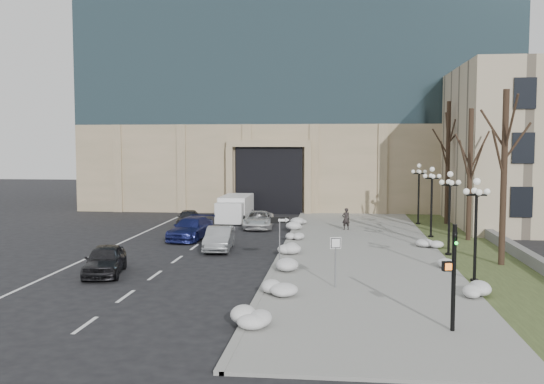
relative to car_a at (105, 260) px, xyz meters
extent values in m
plane|color=black|center=(8.92, -5.90, -0.71)|extent=(160.00, 160.00, 0.00)
cube|color=gray|center=(12.42, 8.10, -0.65)|extent=(9.00, 40.00, 0.12)
cube|color=gray|center=(7.92, 8.10, -0.64)|extent=(0.30, 40.00, 0.14)
cube|color=#394522|center=(18.92, 8.10, -0.66)|extent=(4.00, 40.00, 0.10)
cube|color=slate|center=(20.92, 10.10, -0.36)|extent=(0.50, 30.00, 0.70)
cube|color=tan|center=(6.92, 36.10, 3.29)|extent=(40.00, 20.00, 8.00)
cube|color=black|center=(4.92, 27.10, 2.29)|extent=(6.00, 2.50, 6.00)
cube|color=tan|center=(4.92, 25.70, 5.59)|extent=(7.50, 0.60, 0.60)
cube|color=tan|center=(1.42, 25.70, 2.29)|extent=(0.60, 0.60, 6.00)
cube|color=tan|center=(8.42, 25.70, 2.29)|extent=(0.60, 0.60, 6.00)
cube|color=black|center=(22.92, 13.10, 1.79)|extent=(1.40, 0.25, 2.00)
cube|color=black|center=(22.92, 13.10, 5.29)|extent=(1.40, 0.25, 2.00)
cube|color=black|center=(22.92, 13.10, 8.79)|extent=(1.40, 0.25, 2.00)
imported|color=black|center=(0.00, 0.00, 0.00)|extent=(2.51, 4.45, 1.43)
imported|color=#95999C|center=(4.15, 7.16, -0.03)|extent=(1.75, 4.28, 1.38)
imported|color=navy|center=(1.50, 10.99, 0.00)|extent=(2.59, 5.16, 1.44)
imported|color=white|center=(5.21, 16.66, -0.07)|extent=(2.43, 4.76, 1.29)
imported|color=#28282D|center=(-0.28, 17.21, -0.08)|extent=(1.94, 3.89, 1.27)
imported|color=black|center=(11.66, 15.74, 0.19)|extent=(0.66, 0.53, 1.57)
cube|color=silver|center=(2.71, 21.61, 0.29)|extent=(2.21, 5.01, 2.00)
cube|color=silver|center=(2.70, 18.60, 0.19)|extent=(2.10, 1.60, 1.60)
cylinder|color=black|center=(1.70, 18.81, -0.36)|extent=(0.25, 0.70, 0.70)
cylinder|color=black|center=(3.70, 18.80, -0.36)|extent=(0.25, 0.70, 0.70)
cylinder|color=black|center=(1.71, 23.11, -0.36)|extent=(0.25, 0.70, 0.70)
cylinder|color=black|center=(3.71, 23.11, -0.36)|extent=(0.25, 0.70, 0.70)
cylinder|color=slate|center=(8.19, 2.33, 0.56)|extent=(0.06, 0.06, 2.56)
cube|color=black|center=(8.19, 2.33, 1.74)|extent=(0.90, 0.33, 0.31)
cube|color=white|center=(8.33, 2.35, 1.74)|extent=(0.42, 0.15, 0.12)
cone|color=white|center=(8.57, 2.42, 1.74)|extent=(0.28, 0.31, 0.26)
cylinder|color=slate|center=(11.00, -1.85, 0.41)|extent=(0.06, 0.06, 2.25)
cube|color=white|center=(11.00, -1.85, 1.33)|extent=(0.48, 0.20, 0.49)
cube|color=black|center=(11.01, -1.87, 1.33)|extent=(0.41, 0.15, 0.43)
cube|color=white|center=(11.01, -1.88, 1.33)|extent=(0.35, 0.13, 0.37)
cylinder|color=black|center=(14.88, -7.51, 1.11)|extent=(0.15, 0.15, 3.65)
cylinder|color=black|center=(14.88, -7.51, -0.67)|extent=(0.46, 0.46, 0.09)
imported|color=black|center=(14.88, -7.51, 2.30)|extent=(0.33, 0.83, 0.16)
sphere|color=#19E533|center=(14.92, -7.65, 2.35)|extent=(0.11, 0.11, 0.11)
cube|color=black|center=(14.66, -7.57, 1.57)|extent=(0.35, 0.26, 0.32)
cube|color=orange|center=(14.69, -7.67, 1.57)|extent=(0.23, 0.07, 0.23)
ellipsoid|color=silver|center=(8.17, -7.83, -0.41)|extent=(1.10, 1.60, 0.36)
ellipsoid|color=silver|center=(8.59, -3.15, -0.41)|extent=(1.10, 1.60, 0.36)
ellipsoid|color=silver|center=(8.61, 1.56, -0.41)|extent=(1.10, 1.60, 0.36)
ellipsoid|color=silver|center=(8.25, 6.19, -0.41)|extent=(1.10, 1.60, 0.36)
ellipsoid|color=silver|center=(8.37, 10.59, -0.41)|extent=(1.10, 1.60, 0.36)
ellipsoid|color=silver|center=(8.23, 15.17, -0.41)|extent=(1.10, 1.60, 0.36)
ellipsoid|color=silver|center=(8.36, 18.56, -0.41)|extent=(1.10, 1.60, 0.36)
ellipsoid|color=silver|center=(16.80, -2.78, -0.41)|extent=(1.10, 1.60, 0.36)
ellipsoid|color=silver|center=(16.25, 2.96, -0.41)|extent=(1.10, 1.60, 0.36)
ellipsoid|color=silver|center=(16.64, 8.56, -0.41)|extent=(1.10, 1.60, 0.36)
cylinder|color=black|center=(17.22, 0.10, -0.61)|extent=(0.36, 0.36, 0.20)
cylinder|color=black|center=(17.22, 0.10, 1.29)|extent=(0.14, 0.14, 4.00)
cylinder|color=black|center=(17.22, 0.10, 3.29)|extent=(0.10, 0.90, 0.10)
cylinder|color=black|center=(17.22, 0.10, 3.29)|extent=(0.90, 0.10, 0.10)
sphere|color=white|center=(17.22, 0.10, 3.89)|extent=(0.32, 0.32, 0.32)
sphere|color=white|center=(17.67, 0.10, 3.44)|extent=(0.28, 0.28, 0.28)
sphere|color=white|center=(16.77, 0.10, 3.44)|extent=(0.28, 0.28, 0.28)
sphere|color=white|center=(17.22, 0.55, 3.44)|extent=(0.28, 0.28, 0.28)
sphere|color=white|center=(17.22, -0.35, 3.44)|extent=(0.28, 0.28, 0.28)
cylinder|color=black|center=(17.22, 6.60, -0.61)|extent=(0.36, 0.36, 0.20)
cylinder|color=black|center=(17.22, 6.60, 1.29)|extent=(0.14, 0.14, 4.00)
cylinder|color=black|center=(17.22, 6.60, 3.29)|extent=(0.10, 0.90, 0.10)
cylinder|color=black|center=(17.22, 6.60, 3.29)|extent=(0.90, 0.10, 0.10)
sphere|color=white|center=(17.22, 6.60, 3.89)|extent=(0.32, 0.32, 0.32)
sphere|color=white|center=(17.67, 6.60, 3.44)|extent=(0.28, 0.28, 0.28)
sphere|color=white|center=(16.77, 6.60, 3.44)|extent=(0.28, 0.28, 0.28)
sphere|color=white|center=(17.22, 7.05, 3.44)|extent=(0.28, 0.28, 0.28)
sphere|color=white|center=(17.22, 6.15, 3.44)|extent=(0.28, 0.28, 0.28)
cylinder|color=black|center=(17.22, 13.10, -0.61)|extent=(0.36, 0.36, 0.20)
cylinder|color=black|center=(17.22, 13.10, 1.29)|extent=(0.14, 0.14, 4.00)
cylinder|color=black|center=(17.22, 13.10, 3.29)|extent=(0.10, 0.90, 0.10)
cylinder|color=black|center=(17.22, 13.10, 3.29)|extent=(0.90, 0.10, 0.10)
sphere|color=white|center=(17.22, 13.10, 3.89)|extent=(0.32, 0.32, 0.32)
sphere|color=white|center=(17.67, 13.10, 3.44)|extent=(0.28, 0.28, 0.28)
sphere|color=white|center=(16.77, 13.10, 3.44)|extent=(0.28, 0.28, 0.28)
sphere|color=white|center=(17.22, 13.55, 3.44)|extent=(0.28, 0.28, 0.28)
sphere|color=white|center=(17.22, 12.65, 3.44)|extent=(0.28, 0.28, 0.28)
cylinder|color=black|center=(17.22, 19.60, -0.61)|extent=(0.36, 0.36, 0.20)
cylinder|color=black|center=(17.22, 19.60, 1.29)|extent=(0.14, 0.14, 4.00)
cylinder|color=black|center=(17.22, 19.60, 3.29)|extent=(0.10, 0.90, 0.10)
cylinder|color=black|center=(17.22, 19.60, 3.29)|extent=(0.90, 0.10, 0.10)
sphere|color=white|center=(17.22, 19.60, 3.89)|extent=(0.32, 0.32, 0.32)
sphere|color=white|center=(17.67, 19.60, 3.44)|extent=(0.28, 0.28, 0.28)
sphere|color=white|center=(16.77, 19.60, 3.44)|extent=(0.28, 0.28, 0.28)
sphere|color=white|center=(17.22, 20.05, 3.44)|extent=(0.28, 0.28, 0.28)
sphere|color=white|center=(17.22, 19.15, 3.44)|extent=(0.28, 0.28, 0.28)
cylinder|color=black|center=(19.42, 4.10, 3.79)|extent=(0.32, 0.32, 9.00)
cylinder|color=black|center=(19.42, 12.10, 3.54)|extent=(0.32, 0.32, 8.50)
cylinder|color=black|center=(19.42, 20.10, 4.04)|extent=(0.32, 0.32, 9.50)
camera|label=1|loc=(11.10, -27.58, 5.56)|focal=40.00mm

